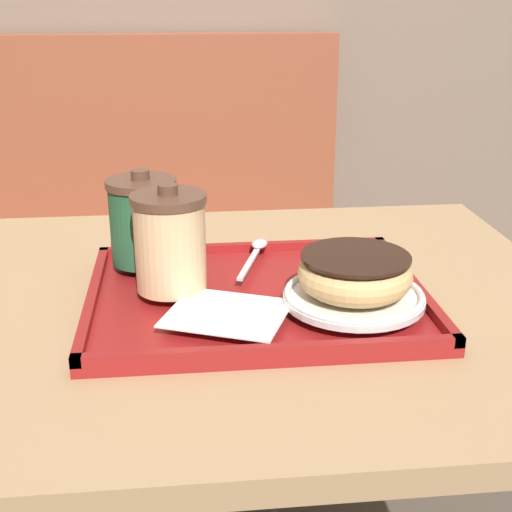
# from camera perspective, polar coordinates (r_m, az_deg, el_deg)

# --- Properties ---
(booth_bench) EXTENTS (1.20, 0.44, 1.00)m
(booth_bench) POSITION_cam_1_polar(r_m,az_deg,el_deg) (1.89, -11.51, -4.50)
(booth_bench) COLOR brown
(booth_bench) RESTS_ON ground_plane
(cafe_table) EXTENTS (0.86, 0.73, 0.74)m
(cafe_table) POSITION_cam_1_polar(r_m,az_deg,el_deg) (1.00, -0.62, -12.46)
(cafe_table) COLOR tan
(cafe_table) RESTS_ON ground_plane
(serving_tray) EXTENTS (0.41, 0.33, 0.02)m
(serving_tray) POSITION_cam_1_polar(r_m,az_deg,el_deg) (0.89, -0.00, -3.40)
(serving_tray) COLOR maroon
(serving_tray) RESTS_ON cafe_table
(napkin_paper) EXTENTS (0.16, 0.15, 0.00)m
(napkin_paper) POSITION_cam_1_polar(r_m,az_deg,el_deg) (0.81, -2.32, -4.59)
(napkin_paper) COLOR white
(napkin_paper) RESTS_ON serving_tray
(coffee_cup_front) EXTENTS (0.09, 0.09, 0.13)m
(coffee_cup_front) POSITION_cam_1_polar(r_m,az_deg,el_deg) (0.87, -6.89, 1.17)
(coffee_cup_front) COLOR #E0B784
(coffee_cup_front) RESTS_ON serving_tray
(coffee_cup_rear) EXTENTS (0.09, 0.09, 0.13)m
(coffee_cup_rear) POSITION_cam_1_polar(r_m,az_deg,el_deg) (0.96, -9.04, 2.86)
(coffee_cup_rear) COLOR #235638
(coffee_cup_rear) RESTS_ON serving_tray
(plate_with_chocolate_donut) EXTENTS (0.17, 0.17, 0.01)m
(plate_with_chocolate_donut) POSITION_cam_1_polar(r_m,az_deg,el_deg) (0.85, 7.82, -3.18)
(plate_with_chocolate_donut) COLOR white
(plate_with_chocolate_donut) RESTS_ON serving_tray
(donut_chocolate_glazed) EXTENTS (0.13, 0.13, 0.04)m
(donut_chocolate_glazed) POSITION_cam_1_polar(r_m,az_deg,el_deg) (0.84, 7.92, -1.34)
(donut_chocolate_glazed) COLOR #DBB270
(donut_chocolate_glazed) RESTS_ON plate_with_chocolate_donut
(spoon) EXTENTS (0.06, 0.14, 0.01)m
(spoon) POSITION_cam_1_polar(r_m,az_deg,el_deg) (0.99, 0.04, 0.53)
(spoon) COLOR silver
(spoon) RESTS_ON serving_tray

